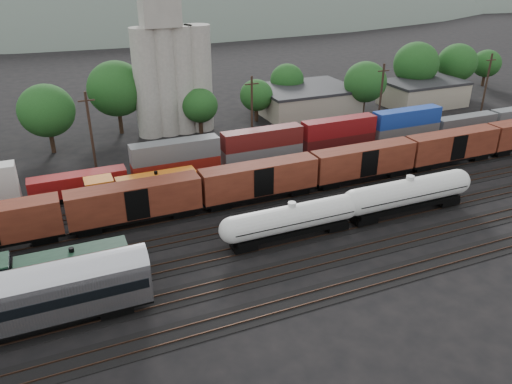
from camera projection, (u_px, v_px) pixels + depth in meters
name	position (u px, v px, depth m)	size (l,w,h in m)	color
ground	(230.00, 229.00, 57.23)	(600.00, 600.00, 0.00)	black
tracks	(230.00, 228.00, 57.21)	(180.00, 33.20, 0.20)	black
green_locomotive	(41.00, 273.00, 44.95)	(16.36, 2.89, 4.33)	black
tank_car_a	(291.00, 219.00, 53.86)	(16.52, 2.96, 4.33)	silver
tank_car_b	(408.00, 193.00, 59.27)	(17.99, 3.22, 4.72)	silver
orange_locomotive	(135.00, 189.00, 61.43)	(16.40, 2.73, 4.10)	black
boxcar_string	(135.00, 201.00, 56.66)	(138.20, 2.90, 4.20)	black
container_wall	(150.00, 167.00, 66.41)	(165.60, 2.60, 5.80)	black
grain_silo	(172.00, 68.00, 83.42)	(13.40, 5.00, 29.00)	#A3A095
industrial_sheds	(195.00, 117.00, 87.73)	(119.38, 17.26, 5.10)	#9E937F
tree_band	(139.00, 95.00, 84.66)	(164.56, 19.59, 12.53)	black
utility_poles	(176.00, 123.00, 72.81)	(122.20, 0.36, 12.00)	black
distant_hills	(113.00, 47.00, 290.35)	(860.00, 286.00, 130.00)	#59665B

